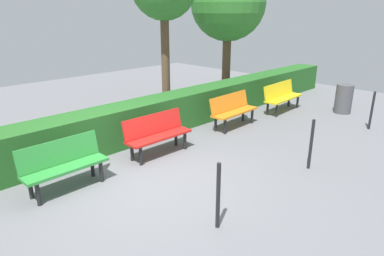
# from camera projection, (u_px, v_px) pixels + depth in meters

# --- Properties ---
(ground_plane) EXTENTS (21.15, 21.15, 0.00)m
(ground_plane) POSITION_uv_depth(u_px,v_px,m) (147.00, 180.00, 6.28)
(ground_plane) COLOR slate
(bench_yellow) EXTENTS (1.64, 0.53, 0.86)m
(bench_yellow) POSITION_uv_depth(u_px,v_px,m) (282.00, 96.00, 10.44)
(bench_yellow) COLOR yellow
(bench_yellow) RESTS_ON ground_plane
(bench_orange) EXTENTS (1.52, 0.51, 0.86)m
(bench_orange) POSITION_uv_depth(u_px,v_px,m) (233.00, 109.00, 9.02)
(bench_orange) COLOR orange
(bench_orange) RESTS_ON ground_plane
(bench_red) EXTENTS (1.51, 0.49, 0.86)m
(bench_red) POSITION_uv_depth(u_px,v_px,m) (157.00, 133.00, 7.27)
(bench_red) COLOR red
(bench_red) RESTS_ON ground_plane
(bench_green) EXTENTS (1.43, 0.47, 0.86)m
(bench_green) POSITION_uv_depth(u_px,v_px,m) (63.00, 163.00, 5.83)
(bench_green) COLOR #2D8C38
(bench_green) RESTS_ON ground_plane
(hedge_row) EXTENTS (17.15, 0.77, 0.90)m
(hedge_row) POSITION_uv_depth(u_px,v_px,m) (133.00, 122.00, 8.07)
(hedge_row) COLOR #266023
(hedge_row) RESTS_ON ground_plane
(tree_near) EXTENTS (2.48, 2.48, 4.42)m
(tree_near) POSITION_uv_depth(u_px,v_px,m) (228.00, 4.00, 11.28)
(tree_near) COLOR brown
(tree_near) RESTS_ON ground_plane
(railing_post_near) EXTENTS (0.06, 0.06, 1.00)m
(railing_post_near) POSITION_uv_depth(u_px,v_px,m) (372.00, 111.00, 8.80)
(railing_post_near) COLOR black
(railing_post_near) RESTS_ON ground_plane
(railing_post_mid) EXTENTS (0.06, 0.06, 1.00)m
(railing_post_mid) POSITION_uv_depth(u_px,v_px,m) (311.00, 144.00, 6.58)
(railing_post_mid) COLOR black
(railing_post_mid) RESTS_ON ground_plane
(railing_post_far) EXTENTS (0.06, 0.06, 1.00)m
(railing_post_far) POSITION_uv_depth(u_px,v_px,m) (218.00, 196.00, 4.74)
(railing_post_far) COLOR black
(railing_post_far) RESTS_ON ground_plane
(trash_bin) EXTENTS (0.49, 0.49, 0.86)m
(trash_bin) POSITION_uv_depth(u_px,v_px,m) (344.00, 99.00, 10.27)
(trash_bin) COLOR #4C4C51
(trash_bin) RESTS_ON ground_plane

